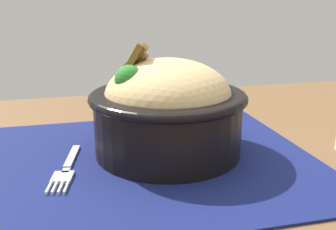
# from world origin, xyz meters

# --- Properties ---
(table) EXTENTS (1.10, 0.76, 0.75)m
(table) POSITION_xyz_m (0.00, 0.00, 0.66)
(table) COLOR brown
(table) RESTS_ON ground_plane
(placemat) EXTENTS (0.42, 0.35, 0.00)m
(placemat) POSITION_xyz_m (0.03, -0.02, 0.75)
(placemat) COLOR #11194C
(placemat) RESTS_ON table
(bowl) EXTENTS (0.20, 0.20, 0.14)m
(bowl) POSITION_xyz_m (-0.01, -0.03, 0.81)
(bowl) COLOR black
(bowl) RESTS_ON placemat
(fork) EXTENTS (0.04, 0.13, 0.00)m
(fork) POSITION_xyz_m (0.12, -0.01, 0.75)
(fork) COLOR silver
(fork) RESTS_ON placemat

